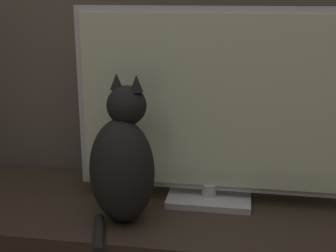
{
  "coord_description": "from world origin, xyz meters",
  "views": [
    {
      "loc": [
        0.28,
        -0.32,
        1.05
      ],
      "look_at": [
        0.07,
        0.92,
        0.68
      ],
      "focal_mm": 50.0,
      "sensor_mm": 36.0,
      "label": 1
    }
  ],
  "objects": [
    {
      "name": "cat",
      "position": [
        -0.04,
        0.85,
        0.59
      ],
      "size": [
        0.22,
        0.31,
        0.41
      ],
      "rotation": [
        0.0,
        0.0,
        -0.31
      ],
      "color": "black",
      "rests_on": "tv_stand"
    },
    {
      "name": "tv",
      "position": [
        0.19,
        1.0,
        0.72
      ],
      "size": [
        0.8,
        0.15,
        0.58
      ],
      "color": "#B7B7BC",
      "rests_on": "tv_stand"
    }
  ]
}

